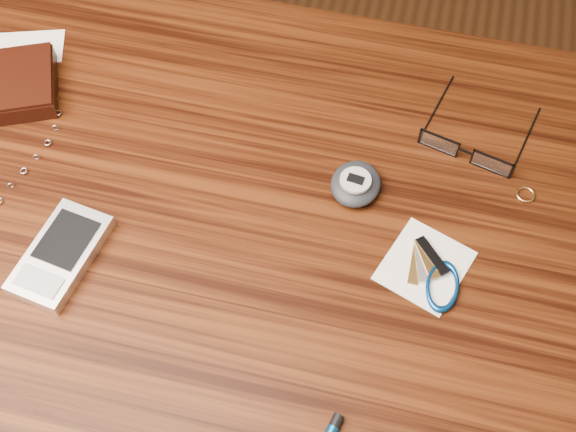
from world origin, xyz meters
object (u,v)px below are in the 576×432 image
(wallet_and_card, at_px, (3,85))
(notepad_keys, at_px, (434,275))
(desk, at_px, (226,269))
(eyeglasses, at_px, (467,150))
(pda_phone, at_px, (61,254))
(pedometer, at_px, (356,184))

(wallet_and_card, distance_m, notepad_keys, 0.55)
(desk, height_order, eyeglasses, eyeglasses)
(wallet_and_card, bearing_deg, desk, -21.47)
(pda_phone, xyz_separation_m, pedometer, (0.28, 0.16, 0.00))
(eyeglasses, bearing_deg, notepad_keys, -95.14)
(eyeglasses, relative_size, pedometer, 2.00)
(wallet_and_card, xyz_separation_m, pda_phone, (0.16, -0.20, -0.00))
(pda_phone, relative_size, notepad_keys, 1.13)
(desk, bearing_deg, eyeglasses, 32.30)
(notepad_keys, bearing_deg, pedometer, 138.45)
(pedometer, height_order, notepad_keys, pedometer)
(wallet_and_card, height_order, pedometer, wallet_and_card)
(desk, distance_m, notepad_keys, 0.25)
(eyeglasses, xyz_separation_m, notepad_keys, (-0.01, -0.16, -0.01))
(desk, xyz_separation_m, pda_phone, (-0.15, -0.08, 0.11))
(notepad_keys, bearing_deg, wallet_and_card, 166.70)
(wallet_and_card, xyz_separation_m, notepad_keys, (0.54, -0.13, -0.01))
(wallet_and_card, height_order, notepad_keys, wallet_and_card)
(desk, xyz_separation_m, notepad_keys, (0.23, -0.01, 0.11))
(notepad_keys, bearing_deg, pda_phone, -169.60)
(pedometer, bearing_deg, notepad_keys, -41.55)
(wallet_and_card, bearing_deg, notepad_keys, -13.30)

